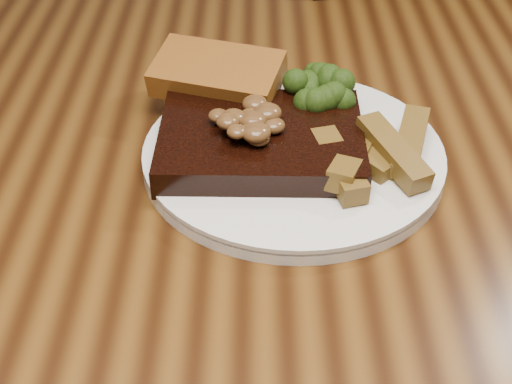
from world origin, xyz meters
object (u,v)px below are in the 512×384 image
(steak, at_px, (261,141))
(potato_wedges, at_px, (378,146))
(dining_table, at_px, (263,283))
(chair_far, at_px, (398,123))
(plate, at_px, (293,157))
(garlic_bread, at_px, (218,92))

(steak, height_order, potato_wedges, steak)
(dining_table, relative_size, steak, 8.86)
(chair_far, bearing_deg, potato_wedges, 65.38)
(plate, height_order, steak, steak)
(chair_far, bearing_deg, plate, 57.72)
(chair_far, xyz_separation_m, steak, (-0.24, -0.52, 0.32))
(chair_far, relative_size, steak, 4.64)
(garlic_bread, relative_size, potato_wedges, 1.09)
(chair_far, bearing_deg, garlic_bread, 46.99)
(potato_wedges, bearing_deg, chair_far, 75.30)
(plate, relative_size, steak, 1.51)
(plate, height_order, garlic_bread, garlic_bread)
(chair_far, bearing_deg, dining_table, 57.62)
(steak, height_order, garlic_bread, same)
(steak, distance_m, garlic_bread, 0.09)
(chair_far, relative_size, potato_wedges, 7.43)
(dining_table, bearing_deg, plate, 66.73)
(steak, relative_size, garlic_bread, 1.47)
(chair_far, distance_m, plate, 0.64)
(chair_far, bearing_deg, steak, 55.14)
(chair_far, height_order, garlic_bread, chair_far)
(chair_far, distance_m, garlic_bread, 0.61)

